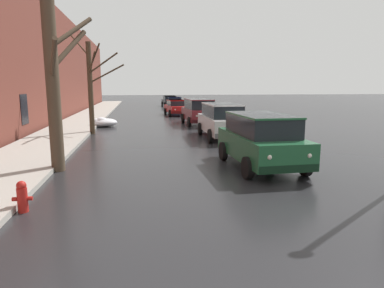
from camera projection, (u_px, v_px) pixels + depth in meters
left_sidewalk_slab at (61, 135)px, 18.76m from camera, size 3.06×80.00×0.15m
brick_townhouse_facade at (15, 54)px, 17.70m from camera, size 0.63×80.00×8.77m
snow_bank_near_corner_left at (103, 122)px, 22.90m from camera, size 1.73×1.41×0.67m
snow_bank_along_left_kerb at (251, 129)px, 18.77m from camera, size 2.71×1.08×0.83m
snow_bank_near_corner_right at (216, 115)px, 29.18m from camera, size 2.28×1.19×0.55m
bare_tree_second_along_sidewalk at (53, 64)px, 10.55m from camera, size 1.38×3.13×6.74m
bare_tree_mid_block at (91, 85)px, 19.05m from camera, size 2.96×2.33×5.57m
suv_green_approaching_near_lane at (261, 139)px, 11.42m from camera, size 2.14×4.37×1.82m
suv_white_parked_kerbside_close at (222, 119)px, 17.90m from camera, size 2.04×4.74×1.82m
suv_maroon_parked_kerbside_mid at (199, 111)px, 24.17m from camera, size 2.09×4.80×1.82m
sedan_red_parked_far_down_block at (176, 107)px, 31.89m from camera, size 2.18×4.27×1.42m
sedan_darkblue_queued_behind_truck at (175, 103)px, 39.70m from camera, size 2.11×4.42×1.42m
sedan_black_at_far_intersection at (170, 101)px, 45.51m from camera, size 2.12×4.18×1.42m
fire_hydrant at (22, 196)px, 7.42m from camera, size 0.42×0.22×0.71m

